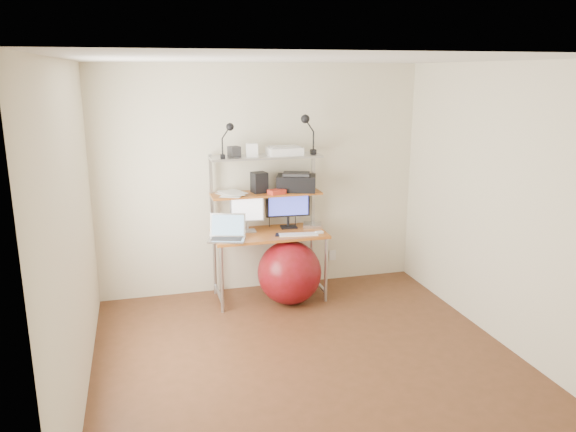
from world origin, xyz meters
name	(u,v)px	position (x,y,z in m)	size (l,w,h in m)	color
room	(310,220)	(0.00, 0.00, 1.25)	(3.60, 3.60, 3.60)	brown
computer_desk	(268,212)	(0.00, 1.50, 0.96)	(1.20, 0.60, 1.57)	#A95D20
wall_outlet	(333,255)	(0.85, 1.79, 0.30)	(0.08, 0.01, 0.12)	white
monitor_silver	(247,212)	(-0.21, 1.56, 0.96)	(0.37, 0.13, 0.41)	#B6B7BB
monitor_black	(288,206)	(0.25, 1.60, 0.98)	(0.49, 0.15, 0.49)	black
laptop	(227,234)	(-0.47, 1.32, 0.79)	(0.44, 0.39, 0.32)	silver
keyboard	(298,234)	(0.28, 1.27, 0.75)	(0.41, 0.12, 0.01)	white
mouse	(319,232)	(0.51, 1.27, 0.75)	(0.08, 0.05, 0.02)	white
mac_mini	(312,225)	(0.52, 1.55, 0.76)	(0.20, 0.20, 0.04)	silver
phone	(278,235)	(0.07, 1.32, 0.74)	(0.06, 0.12, 0.01)	black
printer	(296,182)	(0.34, 1.58, 1.24)	(0.48, 0.40, 0.20)	black
nas_cube	(259,182)	(-0.07, 1.59, 1.26)	(0.15, 0.15, 0.22)	black
red_box	(277,192)	(0.09, 1.47, 1.17)	(0.17, 0.11, 0.05)	#B52D1D
scanner	(284,151)	(0.20, 1.56, 1.60)	(0.37, 0.25, 0.10)	white
box_white	(252,150)	(-0.16, 1.53, 1.62)	(0.12, 0.10, 0.14)	white
box_grey	(234,152)	(-0.33, 1.57, 1.60)	(0.11, 0.11, 0.11)	#2D2D2F
clip_lamp_left	(228,133)	(-0.41, 1.46, 1.81)	(0.14, 0.08, 0.36)	black
clip_lamp_right	(307,125)	(0.44, 1.52, 1.86)	(0.17, 0.09, 0.42)	black
exercise_ball	(289,273)	(0.17, 1.24, 0.34)	(0.68, 0.68, 0.68)	maroon
paper_stack	(232,193)	(-0.37, 1.57, 1.16)	(0.33, 0.41, 0.02)	white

